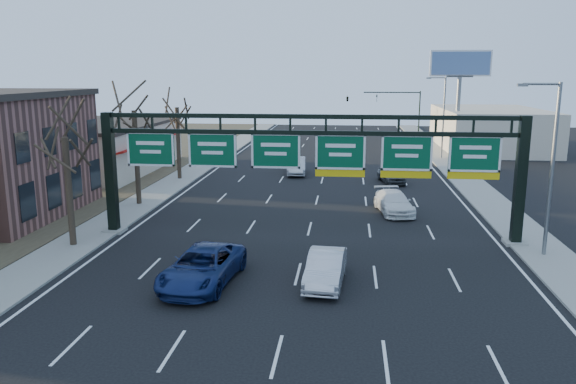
# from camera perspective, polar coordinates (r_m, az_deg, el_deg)

# --- Properties ---
(ground) EXTENTS (160.00, 160.00, 0.00)m
(ground) POSITION_cam_1_polar(r_m,az_deg,el_deg) (25.33, 0.60, -9.87)
(ground) COLOR black
(ground) RESTS_ON ground
(sidewalk_left) EXTENTS (3.00, 120.00, 0.12)m
(sidewalk_left) POSITION_cam_1_polar(r_m,az_deg,el_deg) (46.88, -12.71, 0.19)
(sidewalk_left) COLOR gray
(sidewalk_left) RESTS_ON ground
(sidewalk_right) EXTENTS (3.00, 120.00, 0.12)m
(sidewalk_right) POSITION_cam_1_polar(r_m,az_deg,el_deg) (45.63, 19.37, -0.53)
(sidewalk_right) COLOR gray
(sidewalk_right) RESTS_ON ground
(dirt_strip_left) EXTENTS (21.00, 120.00, 0.06)m
(dirt_strip_left) POSITION_cam_1_polar(r_m,az_deg,el_deg) (52.11, -25.52, 0.44)
(dirt_strip_left) COLOR #473D2B
(dirt_strip_left) RESTS_ON ground
(lane_markings) EXTENTS (21.60, 120.00, 0.01)m
(lane_markings) POSITION_cam_1_polar(r_m,az_deg,el_deg) (44.47, 3.11, -0.24)
(lane_markings) COLOR white
(lane_markings) RESTS_ON ground
(sign_gantry) EXTENTS (24.60, 1.20, 7.20)m
(sign_gantry) POSITION_cam_1_polar(r_m,az_deg,el_deg) (31.83, 2.31, 3.32)
(sign_gantry) COLOR black
(sign_gantry) RESTS_ON ground
(cream_strip) EXTENTS (10.90, 18.40, 4.70)m
(cream_strip) POSITION_cam_1_polar(r_m,az_deg,el_deg) (57.96, -18.13, 4.42)
(cream_strip) COLOR #B8AC98
(cream_strip) RESTS_ON ground
(building_right_distant) EXTENTS (12.00, 20.00, 5.00)m
(building_right_distant) POSITION_cam_1_polar(r_m,az_deg,el_deg) (75.82, 19.78, 6.08)
(building_right_distant) COLOR #B8AC98
(building_right_distant) RESTS_ON ground
(tree_gantry) EXTENTS (3.60, 3.60, 8.48)m
(tree_gantry) POSITION_cam_1_polar(r_m,az_deg,el_deg) (32.23, -21.89, 7.02)
(tree_gantry) COLOR black
(tree_gantry) RESTS_ON sidewalk_left
(tree_mid) EXTENTS (3.60, 3.60, 9.24)m
(tree_mid) POSITION_cam_1_polar(r_m,az_deg,el_deg) (41.27, -15.46, 9.40)
(tree_mid) COLOR black
(tree_mid) RESTS_ON sidewalk_left
(tree_far) EXTENTS (3.60, 3.60, 8.86)m
(tree_far) POSITION_cam_1_polar(r_m,az_deg,el_deg) (50.72, -11.28, 9.60)
(tree_far) COLOR black
(tree_far) RESTS_ON sidewalk_left
(streetlight_near) EXTENTS (2.15, 0.22, 9.00)m
(streetlight_near) POSITION_cam_1_polar(r_m,az_deg,el_deg) (31.42, 25.08, 2.90)
(streetlight_near) COLOR slate
(streetlight_near) RESTS_ON sidewalk_right
(streetlight_far) EXTENTS (2.15, 0.22, 9.00)m
(streetlight_far) POSITION_cam_1_polar(r_m,az_deg,el_deg) (64.36, 15.42, 7.73)
(streetlight_far) COLOR slate
(streetlight_far) RESTS_ON sidewalk_right
(billboard_right) EXTENTS (7.00, 0.50, 12.00)m
(billboard_right) POSITION_cam_1_polar(r_m,az_deg,el_deg) (69.55, 17.05, 11.21)
(billboard_right) COLOR slate
(billboard_right) RESTS_ON ground
(traffic_signal_mast) EXTENTS (10.16, 0.54, 7.00)m
(traffic_signal_mast) POSITION_cam_1_polar(r_m,az_deg,el_deg) (78.57, 8.77, 9.02)
(traffic_signal_mast) COLOR black
(traffic_signal_mast) RESTS_ON ground
(car_blue_suv) EXTENTS (3.33, 6.17, 1.65)m
(car_blue_suv) POSITION_cam_1_polar(r_m,az_deg,el_deg) (25.97, -8.69, -7.51)
(car_blue_suv) COLOR navy
(car_blue_suv) RESTS_ON ground
(car_silver_sedan) EXTENTS (1.90, 4.65, 1.50)m
(car_silver_sedan) POSITION_cam_1_polar(r_m,az_deg,el_deg) (25.77, 3.84, -7.73)
(car_silver_sedan) COLOR silver
(car_silver_sedan) RESTS_ON ground
(car_white_wagon) EXTENTS (2.86, 5.33, 1.47)m
(car_white_wagon) POSITION_cam_1_polar(r_m,az_deg,el_deg) (39.16, 10.69, -1.03)
(car_white_wagon) COLOR white
(car_white_wagon) RESTS_ON ground
(car_grey_far) EXTENTS (2.54, 4.56, 1.47)m
(car_grey_far) POSITION_cam_1_polar(r_m,az_deg,el_deg) (49.86, 10.44, 1.77)
(car_grey_far) COLOR #3D4042
(car_grey_far) RESTS_ON ground
(car_silver_distant) EXTENTS (2.06, 4.93, 1.58)m
(car_silver_distant) POSITION_cam_1_polar(r_m,az_deg,el_deg) (53.15, 0.85, 2.67)
(car_silver_distant) COLOR #BBBABF
(car_silver_distant) RESTS_ON ground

